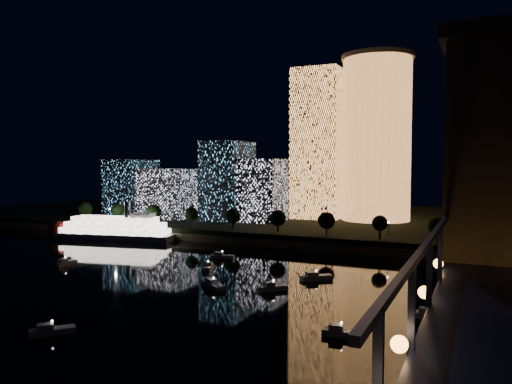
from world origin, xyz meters
TOP-DOWN VIEW (x-y plane):
  - ground at (0.00, 0.00)m, footprint 520.00×520.00m
  - far_bank at (0.00, 160.00)m, footprint 420.00×160.00m
  - seawall at (0.00, 82.00)m, footprint 420.00×6.00m
  - tower_cylindrical at (16.72, 146.59)m, footprint 34.00×34.00m
  - tower_rectangular at (-11.44, 145.59)m, footprint 23.10×23.10m
  - midrise_blocks at (-66.59, 118.80)m, footprint 97.24×27.95m
  - truss_bridge at (65.00, 3.72)m, footprint 13.00×266.00m
  - riverboat at (-79.84, 70.81)m, footprint 56.44×21.50m
  - motorboats at (4.45, 14.14)m, footprint 128.50×85.52m
  - esplanade_trees at (-29.04, 88.00)m, footprint 166.82×6.95m
  - street_lamps at (-34.00, 94.00)m, footprint 132.70×0.70m

SIDE VIEW (x-z plane):
  - ground at x=0.00m, z-range 0.00..0.00m
  - motorboats at x=4.45m, z-range -0.58..2.20m
  - seawall at x=0.00m, z-range 0.00..3.00m
  - far_bank at x=0.00m, z-range 0.00..5.00m
  - riverboat at x=-79.84m, z-range -4.06..12.61m
  - street_lamps at x=-34.00m, z-range 6.20..11.85m
  - esplanade_trees at x=-29.04m, z-range 5.99..14.96m
  - truss_bridge at x=65.00m, z-range -8.75..41.25m
  - midrise_blocks at x=-66.59m, z-range 1.49..39.21m
  - tower_rectangular at x=-11.44m, z-range 5.00..78.49m
  - tower_cylindrical at x=16.72m, z-range 5.13..83.39m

